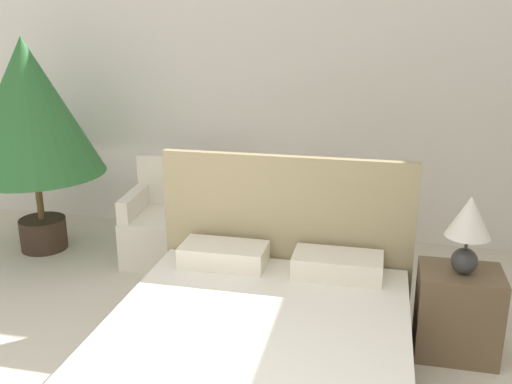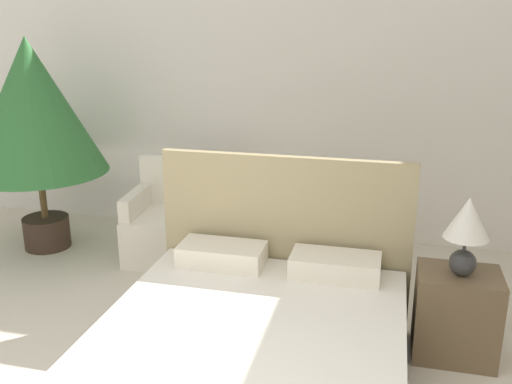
# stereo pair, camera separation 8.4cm
# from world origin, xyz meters

# --- Properties ---
(wall_back) EXTENTS (10.00, 0.06, 2.90)m
(wall_back) POSITION_xyz_m (0.00, 3.90, 1.45)
(wall_back) COLOR white
(wall_back) RESTS_ON ground_plane
(bed) EXTENTS (1.70, 2.03, 1.19)m
(bed) POSITION_xyz_m (0.39, 1.29, 0.27)
(bed) COLOR #4C4238
(bed) RESTS_ON ground_plane
(armchair_near_window_left) EXTENTS (0.75, 0.70, 0.86)m
(armchair_near_window_left) POSITION_xyz_m (-0.78, 3.04, 0.27)
(armchair_near_window_left) COLOR silver
(armchair_near_window_left) RESTS_ON ground_plane
(armchair_near_window_right) EXTENTS (0.71, 0.66, 0.86)m
(armchair_near_window_right) POSITION_xyz_m (0.36, 3.04, 0.27)
(armchair_near_window_right) COLOR silver
(armchair_near_window_right) RESTS_ON ground_plane
(potted_palm) EXTENTS (1.22, 1.22, 1.90)m
(potted_palm) POSITION_xyz_m (-1.99, 2.98, 1.28)
(potted_palm) COLOR #38281E
(potted_palm) RESTS_ON ground_plane
(nightstand) EXTENTS (0.50, 0.39, 0.57)m
(nightstand) POSITION_xyz_m (1.52, 2.02, 0.28)
(nightstand) COLOR brown
(nightstand) RESTS_ON ground_plane
(table_lamp) EXTENTS (0.27, 0.27, 0.49)m
(table_lamp) POSITION_xyz_m (1.52, 2.00, 0.88)
(table_lamp) COLOR #333333
(table_lamp) RESTS_ON nightstand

